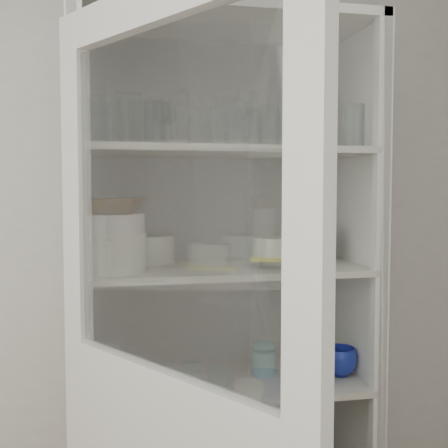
{
  "coord_description": "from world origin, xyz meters",
  "views": [
    {
      "loc": [
        -0.19,
        -0.61,
        1.52
      ],
      "look_at": [
        0.2,
        1.27,
        1.4
      ],
      "focal_mm": 45.0,
      "sensor_mm": 36.0,
      "label": 1
    }
  ],
  "objects_px": {
    "terracotta_bowl": "(114,206)",
    "plate_stack_back": "(148,249)",
    "goblet_3": "(317,127)",
    "grey_bowl_stack": "(310,246)",
    "plate_stack_front": "(115,252)",
    "teal_jar": "(264,360)",
    "goblet_2": "(233,128)",
    "white_ramekin": "(275,246)",
    "goblet_1": "(166,124)",
    "mug_blue": "(339,361)",
    "mug_teal": "(294,356)",
    "white_canister": "(104,367)",
    "mug_white": "(315,373)",
    "measuring_cups": "(145,385)",
    "goblet_0": "(159,123)",
    "pantry_cabinet": "(221,351)",
    "cream_bowl": "(115,223)",
    "yellow_trivet": "(275,257)",
    "glass_platter": "(275,262)"
  },
  "relations": [
    {
      "from": "terracotta_bowl",
      "to": "plate_stack_back",
      "type": "bearing_deg",
      "value": 60.5
    },
    {
      "from": "goblet_3",
      "to": "grey_bowl_stack",
      "type": "relative_size",
      "value": 1.43
    },
    {
      "from": "plate_stack_front",
      "to": "teal_jar",
      "type": "distance_m",
      "value": 0.67
    },
    {
      "from": "goblet_2",
      "to": "white_ramekin",
      "type": "xyz_separation_m",
      "value": [
        0.12,
        -0.13,
        -0.42
      ]
    },
    {
      "from": "goblet_1",
      "to": "plate_stack_front",
      "type": "bearing_deg",
      "value": -133.01
    },
    {
      "from": "white_ramekin",
      "to": "mug_blue",
      "type": "distance_m",
      "value": 0.48
    },
    {
      "from": "teal_jar",
      "to": "plate_stack_back",
      "type": "bearing_deg",
      "value": 164.56
    },
    {
      "from": "mug_teal",
      "to": "white_canister",
      "type": "relative_size",
      "value": 0.74
    },
    {
      "from": "mug_white",
      "to": "measuring_cups",
      "type": "height_order",
      "value": "mug_white"
    },
    {
      "from": "goblet_0",
      "to": "goblet_3",
      "type": "xyz_separation_m",
      "value": [
        0.58,
        -0.01,
        -0.0
      ]
    },
    {
      "from": "white_ramekin",
      "to": "goblet_2",
      "type": "bearing_deg",
      "value": 133.2
    },
    {
      "from": "terracotta_bowl",
      "to": "mug_blue",
      "type": "xyz_separation_m",
      "value": [
        0.78,
        0.03,
        -0.56
      ]
    },
    {
      "from": "teal_jar",
      "to": "pantry_cabinet",
      "type": "bearing_deg",
      "value": 163.77
    },
    {
      "from": "plate_stack_back",
      "to": "cream_bowl",
      "type": "bearing_deg",
      "value": -119.5
    },
    {
      "from": "yellow_trivet",
      "to": "white_ramekin",
      "type": "relative_size",
      "value": 1.1
    },
    {
      "from": "goblet_2",
      "to": "teal_jar",
      "type": "xyz_separation_m",
      "value": [
        0.09,
        -0.09,
        -0.83
      ]
    },
    {
      "from": "pantry_cabinet",
      "to": "yellow_trivet",
      "type": "xyz_separation_m",
      "value": [
        0.18,
        -0.08,
        0.35
      ]
    },
    {
      "from": "white_ramekin",
      "to": "yellow_trivet",
      "type": "bearing_deg",
      "value": 0.0
    },
    {
      "from": "mug_teal",
      "to": "white_canister",
      "type": "bearing_deg",
      "value": 165.54
    },
    {
      "from": "goblet_2",
      "to": "measuring_cups",
      "type": "distance_m",
      "value": 0.94
    },
    {
      "from": "measuring_cups",
      "to": "mug_teal",
      "type": "bearing_deg",
      "value": 12.47
    },
    {
      "from": "goblet_3",
      "to": "glass_platter",
      "type": "bearing_deg",
      "value": -150.55
    },
    {
      "from": "mug_white",
      "to": "plate_stack_back",
      "type": "bearing_deg",
      "value": 154.79
    },
    {
      "from": "pantry_cabinet",
      "to": "teal_jar",
      "type": "bearing_deg",
      "value": -16.23
    },
    {
      "from": "goblet_3",
      "to": "cream_bowl",
      "type": "height_order",
      "value": "goblet_3"
    },
    {
      "from": "terracotta_bowl",
      "to": "glass_platter",
      "type": "height_order",
      "value": "terracotta_bowl"
    },
    {
      "from": "grey_bowl_stack",
      "to": "mug_teal",
      "type": "bearing_deg",
      "value": 112.33
    },
    {
      "from": "cream_bowl",
      "to": "white_canister",
      "type": "relative_size",
      "value": 1.48
    },
    {
      "from": "teal_jar",
      "to": "white_ramekin",
      "type": "bearing_deg",
      "value": -53.18
    },
    {
      "from": "mug_teal",
      "to": "white_canister",
      "type": "xyz_separation_m",
      "value": [
        -0.69,
        -0.06,
        0.02
      ]
    },
    {
      "from": "white_canister",
      "to": "plate_stack_back",
      "type": "bearing_deg",
      "value": 37.82
    },
    {
      "from": "cream_bowl",
      "to": "glass_platter",
      "type": "distance_m",
      "value": 0.57
    },
    {
      "from": "mug_white",
      "to": "white_canister",
      "type": "relative_size",
      "value": 0.81
    },
    {
      "from": "goblet_1",
      "to": "plate_stack_back",
      "type": "bearing_deg",
      "value": 169.24
    },
    {
      "from": "plate_stack_front",
      "to": "glass_platter",
      "type": "bearing_deg",
      "value": 6.29
    },
    {
      "from": "terracotta_bowl",
      "to": "mug_white",
      "type": "height_order",
      "value": "terracotta_bowl"
    },
    {
      "from": "pantry_cabinet",
      "to": "grey_bowl_stack",
      "type": "xyz_separation_m",
      "value": [
        0.31,
        -0.07,
        0.38
      ]
    },
    {
      "from": "goblet_0",
      "to": "measuring_cups",
      "type": "height_order",
      "value": "goblet_0"
    },
    {
      "from": "goblet_0",
      "to": "goblet_2",
      "type": "bearing_deg",
      "value": 2.05
    },
    {
      "from": "plate_stack_back",
      "to": "mug_blue",
      "type": "relative_size",
      "value": 1.54
    },
    {
      "from": "white_ramekin",
      "to": "goblet_0",
      "type": "bearing_deg",
      "value": 162.83
    },
    {
      "from": "cream_bowl",
      "to": "plate_stack_front",
      "type": "bearing_deg",
      "value": 0.0
    },
    {
      "from": "cream_bowl",
      "to": "mug_white",
      "type": "relative_size",
      "value": 1.82
    },
    {
      "from": "terracotta_bowl",
      "to": "yellow_trivet",
      "type": "relative_size",
      "value": 1.26
    },
    {
      "from": "plate_stack_front",
      "to": "white_ramekin",
      "type": "xyz_separation_m",
      "value": [
        0.55,
        0.06,
        0.0
      ]
    },
    {
      "from": "yellow_trivet",
      "to": "mug_teal",
      "type": "relative_size",
      "value": 1.7
    },
    {
      "from": "goblet_0",
      "to": "teal_jar",
      "type": "relative_size",
      "value": 1.81
    },
    {
      "from": "goblet_1",
      "to": "plate_stack_front",
      "type": "relative_size",
      "value": 0.93
    },
    {
      "from": "pantry_cabinet",
      "to": "teal_jar",
      "type": "xyz_separation_m",
      "value": [
        0.15,
        -0.04,
        -0.03
      ]
    },
    {
      "from": "pantry_cabinet",
      "to": "mug_teal",
      "type": "relative_size",
      "value": 21.85
    }
  ]
}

